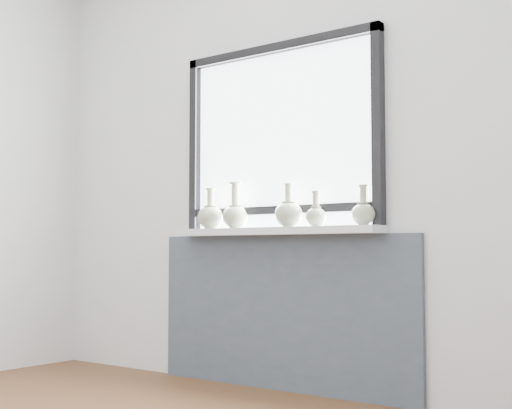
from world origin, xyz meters
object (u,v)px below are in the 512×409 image
Objects in this scene: vase_a at (210,216)px; vase_b at (235,214)px; windowsill at (273,231)px; vase_e at (363,212)px; vase_c at (289,213)px; vase_d at (316,215)px.

vase_b is (0.18, 0.01, 0.00)m from vase_a.
vase_e is at bearing 0.29° from windowsill.
vase_d is at bearing 3.98° from vase_c.
vase_e is at bearing 1.12° from vase_d.
vase_a reaches higher than vase_c.
vase_b is 0.82m from vase_e.
vase_a is at bearing -176.89° from vase_b.
vase_d is (0.54, 0.01, -0.02)m from vase_b.
vase_a is 0.90× the size of vase_b.
windowsill is 6.94× the size of vase_d.
vase_d is at bearing -0.54° from windowsill.
vase_b is 0.54m from vase_d.
windowsill is 0.15m from vase_c.
windowsill is at bearing 172.71° from vase_c.
vase_a is at bearing -179.08° from vase_c.
vase_b is at bearing -177.02° from windowsill.
vase_e is (0.45, 0.02, -0.01)m from vase_c.
vase_d is at bearing -178.88° from vase_e.
vase_b is at bearing 3.11° from vase_a.
vase_a is 1.26× the size of vase_d.
vase_d is (0.17, 0.01, -0.02)m from vase_c.
vase_c reaches higher than windowsill.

